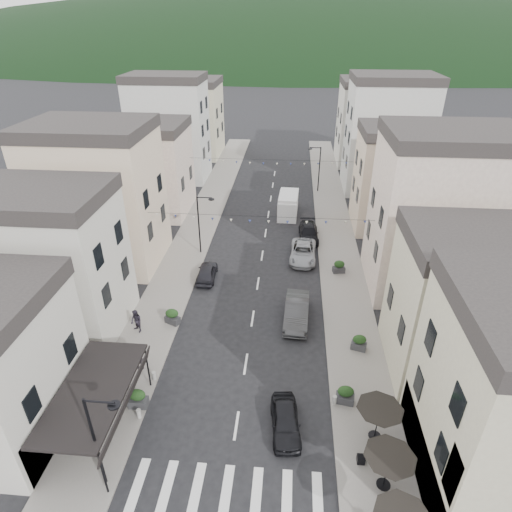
{
  "coord_description": "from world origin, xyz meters",
  "views": [
    {
      "loc": [
        2.56,
        -10.44,
        20.61
      ],
      "look_at": [
        -0.06,
        19.71,
        3.5
      ],
      "focal_mm": 30.0,
      "sensor_mm": 36.0,
      "label": 1
    }
  ],
  "objects_px": {
    "parked_car_b": "(297,311)",
    "pedestrian_a": "(139,358)",
    "parked_car_d": "(309,233)",
    "delivery_van": "(288,204)",
    "parked_car_e": "(207,272)",
    "parked_car_c": "(303,252)",
    "pedestrian_b": "(136,321)",
    "parked_car_a": "(285,421)"
  },
  "relations": [
    {
      "from": "parked_car_d",
      "to": "delivery_van",
      "type": "height_order",
      "value": "delivery_van"
    },
    {
      "from": "parked_car_c",
      "to": "parked_car_d",
      "type": "height_order",
      "value": "parked_car_c"
    },
    {
      "from": "parked_car_c",
      "to": "parked_car_b",
      "type": "bearing_deg",
      "value": -90.97
    },
    {
      "from": "parked_car_d",
      "to": "pedestrian_b",
      "type": "relative_size",
      "value": 2.62
    },
    {
      "from": "parked_car_e",
      "to": "delivery_van",
      "type": "height_order",
      "value": "delivery_van"
    },
    {
      "from": "parked_car_a",
      "to": "pedestrian_a",
      "type": "relative_size",
      "value": 2.14
    },
    {
      "from": "parked_car_a",
      "to": "parked_car_d",
      "type": "xyz_separation_m",
      "value": [
        1.77,
        24.07,
        0.03
      ]
    },
    {
      "from": "parked_car_b",
      "to": "parked_car_e",
      "type": "bearing_deg",
      "value": 149.1
    },
    {
      "from": "parked_car_c",
      "to": "delivery_van",
      "type": "xyz_separation_m",
      "value": [
        -1.65,
        10.53,
        0.56
      ]
    },
    {
      "from": "parked_car_c",
      "to": "parked_car_e",
      "type": "bearing_deg",
      "value": -150.51
    },
    {
      "from": "parked_car_a",
      "to": "parked_car_b",
      "type": "xyz_separation_m",
      "value": [
        0.58,
        10.07,
        0.17
      ]
    },
    {
      "from": "parked_car_c",
      "to": "pedestrian_b",
      "type": "bearing_deg",
      "value": -132.88
    },
    {
      "from": "parked_car_d",
      "to": "pedestrian_b",
      "type": "bearing_deg",
      "value": -130.01
    },
    {
      "from": "parked_car_c",
      "to": "delivery_van",
      "type": "distance_m",
      "value": 10.67
    },
    {
      "from": "parked_car_d",
      "to": "pedestrian_b",
      "type": "height_order",
      "value": "pedestrian_b"
    },
    {
      "from": "pedestrian_b",
      "to": "parked_car_b",
      "type": "bearing_deg",
      "value": 47.72
    },
    {
      "from": "pedestrian_b",
      "to": "parked_car_e",
      "type": "bearing_deg",
      "value": 100.12
    },
    {
      "from": "parked_car_b",
      "to": "pedestrian_a",
      "type": "distance_m",
      "value": 11.98
    },
    {
      "from": "parked_car_e",
      "to": "delivery_van",
      "type": "bearing_deg",
      "value": -116.95
    },
    {
      "from": "parked_car_b",
      "to": "parked_car_d",
      "type": "height_order",
      "value": "parked_car_b"
    },
    {
      "from": "parked_car_b",
      "to": "delivery_van",
      "type": "bearing_deg",
      "value": 95.76
    },
    {
      "from": "parked_car_a",
      "to": "parked_car_d",
      "type": "distance_m",
      "value": 24.13
    },
    {
      "from": "parked_car_b",
      "to": "parked_car_a",
      "type": "bearing_deg",
      "value": -90.59
    },
    {
      "from": "parked_car_e",
      "to": "parked_car_d",
      "type": "bearing_deg",
      "value": -138.65
    },
    {
      "from": "pedestrian_b",
      "to": "parked_car_a",
      "type": "bearing_deg",
      "value": 1.46
    },
    {
      "from": "parked_car_b",
      "to": "pedestrian_b",
      "type": "height_order",
      "value": "pedestrian_b"
    },
    {
      "from": "parked_car_e",
      "to": "pedestrian_a",
      "type": "distance_m",
      "value": 11.71
    },
    {
      "from": "parked_car_a",
      "to": "parked_car_c",
      "type": "xyz_separation_m",
      "value": [
        1.15,
        19.75,
        0.06
      ]
    },
    {
      "from": "pedestrian_a",
      "to": "pedestrian_b",
      "type": "relative_size",
      "value": 0.99
    },
    {
      "from": "parked_car_c",
      "to": "parked_car_d",
      "type": "relative_size",
      "value": 1.08
    },
    {
      "from": "parked_car_c",
      "to": "pedestrian_b",
      "type": "relative_size",
      "value": 2.83
    },
    {
      "from": "parked_car_a",
      "to": "pedestrian_b",
      "type": "height_order",
      "value": "pedestrian_b"
    },
    {
      "from": "parked_car_a",
      "to": "delivery_van",
      "type": "height_order",
      "value": "delivery_van"
    },
    {
      "from": "parked_car_b",
      "to": "parked_car_e",
      "type": "height_order",
      "value": "parked_car_b"
    },
    {
      "from": "parked_car_b",
      "to": "parked_car_c",
      "type": "distance_m",
      "value": 9.69
    },
    {
      "from": "parked_car_a",
      "to": "parked_car_b",
      "type": "bearing_deg",
      "value": 80.48
    },
    {
      "from": "parked_car_d",
      "to": "parked_car_b",
      "type": "bearing_deg",
      "value": -96.81
    },
    {
      "from": "delivery_van",
      "to": "parked_car_c",
      "type": "bearing_deg",
      "value": -78.87
    },
    {
      "from": "parked_car_c",
      "to": "delivery_van",
      "type": "height_order",
      "value": "delivery_van"
    },
    {
      "from": "pedestrian_b",
      "to": "pedestrian_a",
      "type": "bearing_deg",
      "value": -32.86
    },
    {
      "from": "pedestrian_b",
      "to": "delivery_van",
      "type": "bearing_deg",
      "value": 100.63
    },
    {
      "from": "parked_car_b",
      "to": "parked_car_c",
      "type": "relative_size",
      "value": 0.98
    }
  ]
}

